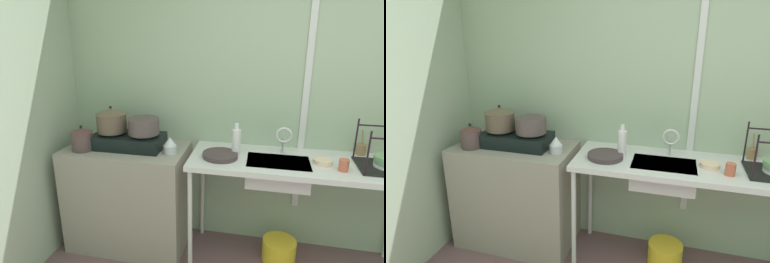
# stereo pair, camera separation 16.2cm
# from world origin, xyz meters

# --- Properties ---
(wall_back) EXTENTS (5.04, 0.10, 2.47)m
(wall_back) POSITION_xyz_m (0.00, 1.73, 1.24)
(wall_back) COLOR #96AA8F
(wall_back) RESTS_ON ground
(wall_metal_strip) EXTENTS (0.05, 0.01, 1.98)m
(wall_metal_strip) POSITION_xyz_m (-0.13, 1.67, 1.36)
(wall_metal_strip) COLOR silver
(counter_concrete) EXTENTS (0.99, 0.58, 0.90)m
(counter_concrete) POSITION_xyz_m (-1.53, 1.39, 0.45)
(counter_concrete) COLOR gray
(counter_concrete) RESTS_ON ground
(counter_sink) EXTENTS (1.64, 0.58, 0.90)m
(counter_sink) POSITION_xyz_m (-0.15, 1.39, 0.83)
(counter_sink) COLOR silver
(counter_sink) RESTS_ON ground
(stove) EXTENTS (0.58, 0.31, 0.13)m
(stove) POSITION_xyz_m (-1.51, 1.39, 0.96)
(stove) COLOR black
(stove) RESTS_ON counter_concrete
(pot_on_left_burner) EXTENTS (0.25, 0.25, 0.21)m
(pot_on_left_burner) POSITION_xyz_m (-1.65, 1.39, 1.12)
(pot_on_left_burner) COLOR brown
(pot_on_left_burner) RESTS_ON stove
(pot_on_right_burner) EXTENTS (0.25, 0.25, 0.13)m
(pot_on_right_burner) POSITION_xyz_m (-1.37, 1.39, 1.09)
(pot_on_right_burner) COLOR #4C4040
(pot_on_right_burner) RESTS_ON stove
(pot_beside_stove) EXTENTS (0.17, 0.17, 0.21)m
(pot_beside_stove) POSITION_xyz_m (-1.84, 1.25, 0.99)
(pot_beside_stove) COLOR #4A393A
(pot_beside_stove) RESTS_ON counter_concrete
(percolator) EXTENTS (0.11, 0.11, 0.13)m
(percolator) POSITION_xyz_m (-1.14, 1.34, 0.96)
(percolator) COLOR silver
(percolator) RESTS_ON counter_concrete
(sink_basin) EXTENTS (0.45, 0.30, 0.18)m
(sink_basin) POSITION_xyz_m (-0.31, 1.35, 0.81)
(sink_basin) COLOR silver
(sink_basin) RESTS_ON counter_sink
(faucet) EXTENTS (0.13, 0.07, 0.23)m
(faucet) POSITION_xyz_m (-0.28, 1.48, 1.05)
(faucet) COLOR silver
(faucet) RESTS_ON counter_sink
(frying_pan) EXTENTS (0.27, 0.27, 0.04)m
(frying_pan) POSITION_xyz_m (-0.74, 1.33, 0.91)
(frying_pan) COLOR #3F3135
(frying_pan) RESTS_ON counter_sink
(cup_by_rack) EXTENTS (0.07, 0.07, 0.08)m
(cup_by_rack) POSITION_xyz_m (0.12, 1.27, 0.94)
(cup_by_rack) COLOR #B8583F
(cup_by_rack) RESTS_ON counter_sink
(small_bowl_on_drainboard) EXTENTS (0.13, 0.13, 0.04)m
(small_bowl_on_drainboard) POSITION_xyz_m (0.00, 1.36, 0.92)
(small_bowl_on_drainboard) COLOR beige
(small_bowl_on_drainboard) RESTS_ON counter_sink
(bottle_by_sink) EXTENTS (0.07, 0.07, 0.25)m
(bottle_by_sink) POSITION_xyz_m (-0.63, 1.41, 1.00)
(bottle_by_sink) COLOR silver
(bottle_by_sink) RESTS_ON counter_sink
(utensil_jar) EXTENTS (0.07, 0.07, 0.19)m
(utensil_jar) POSITION_xyz_m (0.32, 1.62, 0.94)
(utensil_jar) COLOR olive
(utensil_jar) RESTS_ON counter_sink
(bucket_on_floor) EXTENTS (0.27, 0.27, 0.19)m
(bucket_on_floor) POSITION_xyz_m (-0.24, 1.39, 0.10)
(bucket_on_floor) COLOR yellow
(bucket_on_floor) RESTS_ON ground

